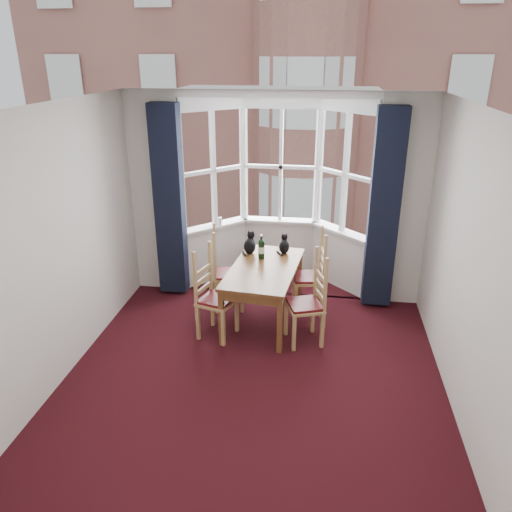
% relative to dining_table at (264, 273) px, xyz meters
% --- Properties ---
extents(floor, '(4.50, 4.50, 0.00)m').
position_rel_dining_table_xyz_m(floor, '(0.04, -1.43, -0.66)').
color(floor, black).
rests_on(floor, ground).
extents(ceiling, '(4.50, 4.50, 0.00)m').
position_rel_dining_table_xyz_m(ceiling, '(0.04, -1.43, 2.14)').
color(ceiling, white).
rests_on(ceiling, floor).
extents(wall_left, '(0.00, 4.50, 4.50)m').
position_rel_dining_table_xyz_m(wall_left, '(-1.96, -1.43, 0.74)').
color(wall_left, silver).
rests_on(wall_left, floor).
extents(wall_right, '(0.00, 4.50, 4.50)m').
position_rel_dining_table_xyz_m(wall_right, '(2.04, -1.43, 0.74)').
color(wall_right, silver).
rests_on(wall_right, floor).
extents(wall_near, '(4.00, 0.00, 4.00)m').
position_rel_dining_table_xyz_m(wall_near, '(0.04, -3.68, 0.74)').
color(wall_near, silver).
rests_on(wall_near, floor).
extents(wall_back_pier_left, '(0.70, 0.12, 2.80)m').
position_rel_dining_table_xyz_m(wall_back_pier_left, '(-1.61, 0.82, 0.74)').
color(wall_back_pier_left, silver).
rests_on(wall_back_pier_left, floor).
extents(wall_back_pier_right, '(0.70, 0.12, 2.80)m').
position_rel_dining_table_xyz_m(wall_back_pier_right, '(1.69, 0.82, 0.74)').
color(wall_back_pier_right, silver).
rests_on(wall_back_pier_right, floor).
extents(bay_window, '(2.76, 0.94, 2.80)m').
position_rel_dining_table_xyz_m(bay_window, '(0.04, 1.32, 0.74)').
color(bay_window, white).
rests_on(bay_window, floor).
extents(curtain_left, '(0.38, 0.22, 2.60)m').
position_rel_dining_table_xyz_m(curtain_left, '(-1.38, 0.64, 0.69)').
color(curtain_left, black).
rests_on(curtain_left, floor).
extents(curtain_right, '(0.38, 0.22, 2.60)m').
position_rel_dining_table_xyz_m(curtain_right, '(1.46, 0.64, 0.69)').
color(curtain_right, black).
rests_on(curtain_right, floor).
extents(dining_table, '(0.94, 1.56, 0.75)m').
position_rel_dining_table_xyz_m(dining_table, '(0.00, 0.00, 0.00)').
color(dining_table, brown).
rests_on(dining_table, floor).
extents(chair_left_near, '(0.50, 0.52, 0.92)m').
position_rel_dining_table_xyz_m(chair_left_near, '(-0.60, -0.42, -0.19)').
color(chair_left_near, tan).
rests_on(chair_left_near, floor).
extents(chair_left_far, '(0.48, 0.49, 0.92)m').
position_rel_dining_table_xyz_m(chair_left_far, '(-0.60, 0.29, -0.19)').
color(chair_left_far, tan).
rests_on(chair_left_far, floor).
extents(chair_right_near, '(0.52, 0.53, 0.92)m').
position_rel_dining_table_xyz_m(chair_right_near, '(0.62, -0.41, -0.19)').
color(chair_right_near, tan).
rests_on(chair_right_near, floor).
extents(chair_right_far, '(0.46, 0.47, 0.92)m').
position_rel_dining_table_xyz_m(chair_right_far, '(0.64, 0.35, -0.19)').
color(chair_right_far, tan).
rests_on(chair_right_far, floor).
extents(cat_left, '(0.17, 0.23, 0.30)m').
position_rel_dining_table_xyz_m(cat_left, '(-0.25, 0.45, 0.20)').
color(cat_left, black).
rests_on(cat_left, dining_table).
extents(cat_right, '(0.15, 0.21, 0.27)m').
position_rel_dining_table_xyz_m(cat_right, '(0.21, 0.51, 0.19)').
color(cat_right, black).
rests_on(cat_right, dining_table).
extents(wine_bottle, '(0.08, 0.08, 0.32)m').
position_rel_dining_table_xyz_m(wine_bottle, '(-0.07, 0.28, 0.23)').
color(wine_bottle, black).
rests_on(wine_bottle, dining_table).
extents(candle_tall, '(0.06, 0.06, 0.12)m').
position_rel_dining_table_xyz_m(candle_tall, '(-0.80, 1.17, 0.27)').
color(candle_tall, white).
rests_on(candle_tall, bay_window).
extents(street, '(80.00, 80.00, 0.00)m').
position_rel_dining_table_xyz_m(street, '(0.04, 30.82, -6.66)').
color(street, '#333335').
rests_on(street, ground).
extents(tenement_building, '(18.40, 7.80, 15.20)m').
position_rel_dining_table_xyz_m(tenement_building, '(0.04, 12.58, 0.94)').
color(tenement_building, '#A56455').
rests_on(tenement_building, street).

